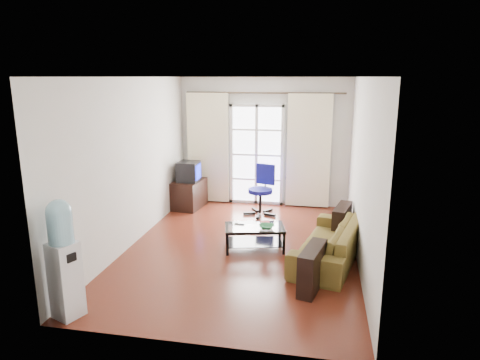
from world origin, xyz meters
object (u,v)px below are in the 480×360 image
sofa (329,242)px  crt_tv (188,171)px  task_chair (261,200)px  water_cooler (63,257)px  tv_stand (189,194)px  coffee_table (255,235)px

sofa → crt_tv: crt_tv is taller
sofa → crt_tv: (-2.87, 2.12, 0.50)m
sofa → task_chair: 2.39m
water_cooler → crt_tv: bearing=110.5°
crt_tv → tv_stand: bearing=93.5°
task_chair → coffee_table: bearing=-66.2°
sofa → crt_tv: bearing=-113.2°
tv_stand → coffee_table: bearing=-42.4°
coffee_table → crt_tv: crt_tv is taller
tv_stand → crt_tv: bearing=-79.4°
sofa → coffee_table: (-1.17, 0.19, -0.04)m
crt_tv → task_chair: (1.56, -0.13, -0.50)m
coffee_table → crt_tv: size_ratio=2.25×
water_cooler → coffee_table: bearing=74.4°
sofa → water_cooler: water_cooler is taller
task_chair → tv_stand: bearing=-167.4°
coffee_table → crt_tv: 2.63m
crt_tv → task_chair: bearing=-5.0°
sofa → coffee_table: bearing=-86.1°
crt_tv → water_cooler: (-0.10, -4.29, -0.06)m
tv_stand → task_chair: (1.56, -0.18, 0.00)m
tv_stand → water_cooler: water_cooler is taller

